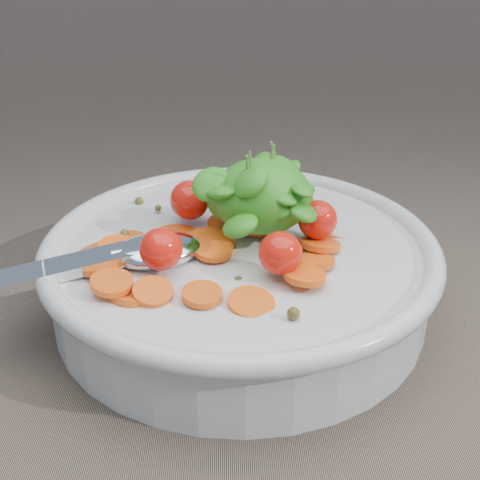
{
  "coord_description": "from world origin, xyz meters",
  "views": [
    {
      "loc": [
        -0.01,
        -0.44,
        0.28
      ],
      "look_at": [
        -0.0,
        -0.02,
        0.06
      ],
      "focal_mm": 45.0,
      "sensor_mm": 36.0,
      "label": 1
    }
  ],
  "objects": [
    {
      "name": "ground",
      "position": [
        0.0,
        0.0,
        0.0
      ],
      "size": [
        6.0,
        6.0,
        0.0
      ],
      "primitive_type": "plane",
      "color": "#786656",
      "rests_on": "ground"
    },
    {
      "name": "bowl",
      "position": [
        -0.0,
        -0.02,
        0.04
      ],
      "size": [
        0.34,
        0.31,
        0.13
      ],
      "color": "silver",
      "rests_on": "ground"
    },
    {
      "name": "napkin",
      "position": [
        -0.01,
        0.19,
        0.0
      ],
      "size": [
        0.15,
        0.14,
        0.01
      ],
      "primitive_type": "cube",
      "rotation": [
        0.0,
        0.0,
        -0.12
      ],
      "color": "white",
      "rests_on": "ground"
    }
  ]
}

